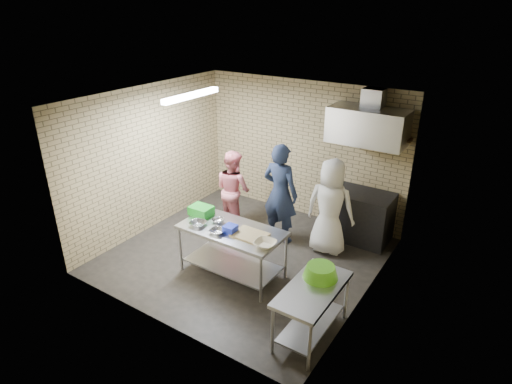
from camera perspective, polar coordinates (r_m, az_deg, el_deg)
floor at (r=7.47m, az=-1.50°, el=-8.43°), size 4.20×4.20×0.00m
ceiling at (r=6.43m, az=-1.76°, el=12.29°), size 4.20×4.20×0.00m
back_wall at (r=8.45m, az=6.16°, el=5.59°), size 4.20×0.06×2.70m
front_wall at (r=5.49m, az=-13.65°, el=-5.75°), size 4.20×0.06×2.70m
left_wall at (r=8.14m, az=-13.90°, el=4.28°), size 0.06×4.00×2.70m
right_wall at (r=6.00m, az=15.14°, el=-3.20°), size 0.06×4.00×2.70m
prep_table at (r=6.81m, az=-3.18°, el=-7.91°), size 1.63×0.81×0.81m
side_counter at (r=5.75m, az=7.37°, el=-15.49°), size 0.60×1.20×0.75m
stove at (r=8.01m, az=13.30°, el=-3.02°), size 1.20×0.70×0.90m
range_hood at (r=7.47m, az=14.64°, el=8.47°), size 1.30×0.60×0.60m
hood_duct at (r=7.50m, az=15.40°, el=12.02°), size 0.35×0.30×0.30m
wall_shelf at (r=7.61m, az=17.12°, el=7.05°), size 0.80×0.20×0.04m
fluorescent_fixture at (r=7.05m, az=-8.61°, el=12.60°), size 0.10×1.25×0.08m
green_crate at (r=7.05m, az=-7.30°, el=-2.46°), size 0.36×0.27×0.14m
blue_tub at (r=6.48m, az=-3.44°, el=-4.94°), size 0.18×0.18×0.12m
cutting_board at (r=6.41m, az=-0.83°, el=-5.73°), size 0.50×0.38×0.03m
mixing_bowl_a at (r=6.74m, az=-7.72°, el=-4.21°), size 0.27×0.27×0.06m
mixing_bowl_b at (r=6.79m, az=-5.07°, el=-3.84°), size 0.21×0.21×0.06m
mixing_bowl_c at (r=6.50m, az=-5.14°, el=-5.24°), size 0.25×0.25×0.06m
ceramic_bowl at (r=6.14m, az=1.21°, el=-6.92°), size 0.33×0.33×0.08m
green_basin at (r=5.66m, az=8.58°, el=-10.43°), size 0.46×0.46×0.17m
bottle_red at (r=7.65m, az=15.43°, el=8.20°), size 0.07×0.07×0.18m
bottle_green at (r=7.54m, az=18.30°, el=7.52°), size 0.06×0.06×0.15m
man_navy at (r=7.53m, az=3.24°, el=-0.22°), size 0.67×0.44×1.83m
woman_pink at (r=8.09m, az=-3.04°, el=0.36°), size 0.86×0.74×1.52m
woman_white at (r=7.31m, az=9.85°, el=-1.99°), size 0.88×0.63×1.69m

